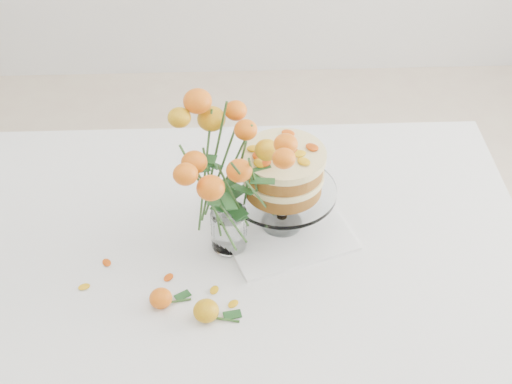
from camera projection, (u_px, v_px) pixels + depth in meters
table at (224, 269)px, 1.69m from camera, size 1.43×0.93×0.76m
napkin at (282, 225)px, 1.67m from camera, size 0.36×0.36×0.01m
cake_stand at (283, 175)px, 1.58m from camera, size 0.24×0.24×0.22m
rose_vase at (227, 165)px, 1.47m from camera, size 0.31×0.31×0.41m
loose_rose_near at (206, 311)px, 1.46m from camera, size 0.10×0.05×0.05m
loose_rose_far at (161, 298)px, 1.48m from camera, size 0.09×0.05×0.04m
stray_petal_a at (168, 278)px, 1.55m from camera, size 0.03×0.02×0.00m
stray_petal_b at (214, 290)px, 1.52m from camera, size 0.03×0.02×0.00m
stray_petal_c at (233, 304)px, 1.50m from camera, size 0.03×0.02×0.00m
stray_petal_d at (107, 263)px, 1.59m from camera, size 0.03×0.02×0.00m
stray_petal_e at (84, 287)px, 1.53m from camera, size 0.03×0.02×0.00m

